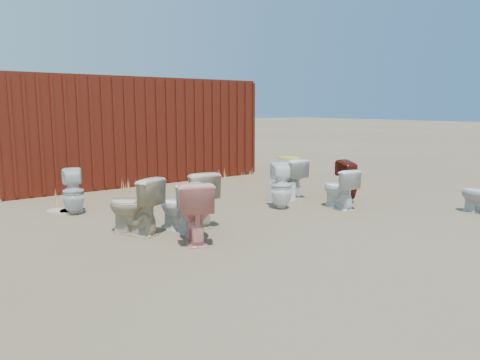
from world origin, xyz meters
TOP-DOWN VIEW (x-y plane):
  - ground at (0.00, 0.00)m, footprint 100.00×100.00m
  - shipping_container at (0.00, 5.20)m, footprint 6.00×2.40m
  - toilet_front_a at (-1.40, 0.19)m, footprint 0.48×0.74m
  - toilet_front_pink at (-1.49, -0.40)m, footprint 0.77×0.92m
  - toilet_front_c at (1.57, -0.17)m, footprint 0.48×0.73m
  - toilet_front_maroon at (2.06, 0.05)m, footprint 0.40×0.41m
  - toilet_back_a at (-2.26, 2.13)m, footprint 0.42×0.42m
  - toilet_back_beige_left at (-1.98, 0.40)m, footprint 0.74×0.91m
  - toilet_back_beige_right at (-1.02, 0.34)m, footprint 0.56×0.86m
  - toilet_back_yellowlid at (1.57, 1.11)m, footprint 0.47×0.77m
  - toilet_back_e at (0.75, 0.41)m, footprint 0.50×0.50m
  - yellow_lid at (1.57, 1.11)m, footprint 0.38×0.48m
  - loose_tank at (1.21, 0.91)m, footprint 0.52×0.26m
  - loose_lid_near at (-2.24, 2.35)m, footprint 0.48×0.57m
  - loose_lid_far at (-2.42, 2.48)m, footprint 0.47×0.54m
  - weed_clump_a at (-2.25, 3.03)m, footprint 0.36×0.36m
  - weed_clump_b at (0.71, 2.48)m, footprint 0.32×0.32m
  - weed_clump_c at (2.13, 3.10)m, footprint 0.36×0.36m
  - weed_clump_d at (-0.71, 3.39)m, footprint 0.30×0.30m
  - weed_clump_e at (1.59, 3.50)m, footprint 0.34×0.34m
  - weed_clump_f at (3.33, 0.68)m, footprint 0.28×0.28m

SIDE VIEW (x-z plane):
  - ground at x=0.00m, z-range 0.00..0.00m
  - loose_lid_near at x=-2.24m, z-range 0.00..0.02m
  - loose_lid_far at x=-2.42m, z-range 0.00..0.02m
  - weed_clump_f at x=3.33m, z-range 0.00..0.23m
  - weed_clump_a at x=-2.25m, z-range 0.00..0.28m
  - weed_clump_e at x=1.59m, z-range 0.00..0.28m
  - weed_clump_d at x=-0.71m, z-range 0.00..0.28m
  - weed_clump_b at x=0.71m, z-range 0.00..0.29m
  - weed_clump_c at x=2.13m, z-range 0.00..0.35m
  - loose_tank at x=1.21m, z-range 0.00..0.35m
  - toilet_front_c at x=1.57m, z-range 0.00..0.70m
  - toilet_front_a at x=-1.40m, z-range 0.00..0.72m
  - toilet_back_a at x=-2.26m, z-range 0.00..0.76m
  - toilet_back_yellowlid at x=1.57m, z-range 0.00..0.76m
  - toilet_front_maroon at x=2.06m, z-range 0.00..0.79m
  - toilet_back_e at x=0.75m, z-range 0.00..0.80m
  - toilet_back_beige_left at x=-1.98m, z-range 0.00..0.80m
  - toilet_front_pink at x=-1.49m, z-range 0.00..0.82m
  - toilet_back_beige_right at x=-1.02m, z-range 0.00..0.82m
  - yellow_lid at x=1.57m, z-range 0.76..0.78m
  - shipping_container at x=0.00m, z-range 0.00..2.40m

